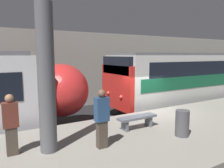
% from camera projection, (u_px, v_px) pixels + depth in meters
% --- Properties ---
extents(ground_plane, '(120.00, 120.00, 0.00)m').
position_uv_depth(ground_plane, '(149.00, 129.00, 10.54)').
color(ground_plane, black).
extents(platform, '(40.00, 4.89, 0.95)m').
position_uv_depth(platform, '(191.00, 136.00, 8.39)').
color(platform, gray).
rests_on(platform, ground).
extents(station_rear_barrier, '(50.00, 0.15, 5.11)m').
position_uv_depth(station_rear_barrier, '(93.00, 69.00, 15.49)').
color(station_rear_barrier, '#9E998E').
rests_on(station_rear_barrier, ground).
extents(support_pillar_near, '(0.45, 0.45, 3.95)m').
position_uv_depth(support_pillar_near, '(46.00, 79.00, 5.73)').
color(support_pillar_near, '#56565B').
rests_on(support_pillar_near, platform).
extents(train_boxy, '(17.53, 2.99, 3.68)m').
position_uv_depth(train_boxy, '(216.00, 78.00, 16.05)').
color(train_boxy, black).
rests_on(train_boxy, ground).
extents(person_waiting, '(0.38, 0.24, 1.67)m').
position_uv_depth(person_waiting, '(102.00, 117.00, 6.09)').
color(person_waiting, '#473D33').
rests_on(person_waiting, platform).
extents(person_walking, '(0.38, 0.24, 1.62)m').
position_uv_depth(person_walking, '(11.00, 123.00, 5.65)').
color(person_walking, '#473D33').
rests_on(person_walking, platform).
extents(platform_bench, '(1.50, 0.40, 0.45)m').
position_uv_depth(platform_bench, '(137.00, 119.00, 7.78)').
color(platform_bench, slate).
rests_on(platform_bench, platform).
extents(trash_bin, '(0.44, 0.44, 0.85)m').
position_uv_depth(trash_bin, '(182.00, 123.00, 7.04)').
color(trash_bin, '#4C4C51').
rests_on(trash_bin, platform).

